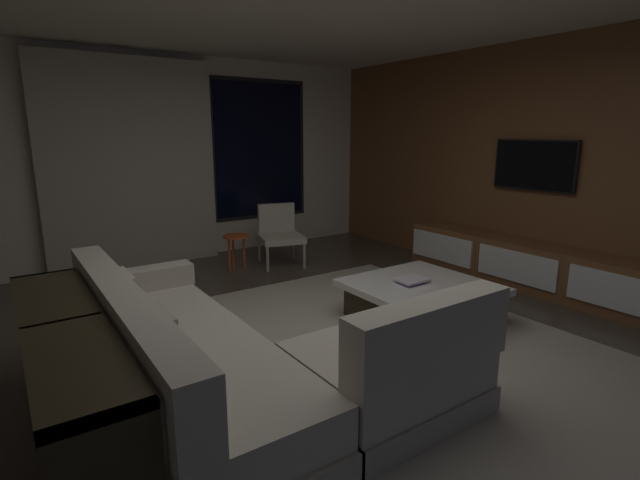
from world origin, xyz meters
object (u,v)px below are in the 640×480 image
coffee_table (420,302)px  accent_chair_near_window (279,231)px  mounted_tv (534,165)px  sectional_couch (236,362)px  media_console (531,267)px  book_stack_on_coffee_table (411,280)px  side_stool (236,242)px  console_table_behind_couch (69,376)px

coffee_table → accent_chair_near_window: (-0.07, 2.46, 0.25)m
accent_chair_near_window → mounted_tv: bearing=-50.2°
coffee_table → accent_chair_near_window: accent_chair_near_window is taller
sectional_couch → media_console: (3.64, 0.25, -0.04)m
sectional_couch → book_stack_on_coffee_table: (1.91, 0.37, 0.09)m
media_console → sectional_couch: bearing=-176.1°
side_stool → mounted_tv: size_ratio=0.48×
sectional_couch → coffee_table: bearing=8.6°
accent_chair_near_window → mounted_tv: mounted_tv is taller
book_stack_on_coffee_table → media_console: 1.74m
accent_chair_near_window → side_stool: accent_chair_near_window is taller
sectional_couch → coffee_table: (1.96, 0.30, -0.10)m
accent_chair_near_window → side_stool: 0.63m
side_stool → coffee_table: bearing=-74.2°
book_stack_on_coffee_table → side_stool: 2.47m
accent_chair_near_window → console_table_behind_couch: accent_chair_near_window is taller
book_stack_on_coffee_table → mounted_tv: size_ratio=0.29×
book_stack_on_coffee_table → accent_chair_near_window: bearing=90.5°
sectional_couch → accent_chair_near_window: size_ratio=3.21×
media_console → console_table_behind_couch: 4.56m
coffee_table → mounted_tv: size_ratio=1.21×
book_stack_on_coffee_table → media_console: (1.73, -0.13, -0.13)m
book_stack_on_coffee_table → coffee_table: bearing=-56.5°
book_stack_on_coffee_table → media_console: media_console is taller
book_stack_on_coffee_table → media_console: size_ratio=0.09×
sectional_couch → console_table_behind_couch: bearing=171.9°
side_stool → console_table_behind_couch: (-2.18, -2.63, 0.04)m
book_stack_on_coffee_table → accent_chair_near_window: (-0.02, 2.39, 0.05)m
mounted_tv → accent_chair_near_window: bearing=129.8°
book_stack_on_coffee_table → accent_chair_near_window: accent_chair_near_window is taller
coffee_table → book_stack_on_coffee_table: bearing=123.5°
side_stool → console_table_behind_couch: bearing=-129.7°
coffee_table → mounted_tv: 2.20m
sectional_couch → mounted_tv: bearing=6.7°
sectional_couch → media_console: size_ratio=0.81×
coffee_table → book_stack_on_coffee_table: size_ratio=4.22×
coffee_table → media_console: size_ratio=0.37×
book_stack_on_coffee_table → sectional_couch: bearing=-168.9°
mounted_tv → console_table_behind_couch: bearing=-176.2°
media_console → console_table_behind_couch: console_table_behind_couch is taller
console_table_behind_couch → media_console: bearing=1.5°
book_stack_on_coffee_table → console_table_behind_couch: bearing=-175.1°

